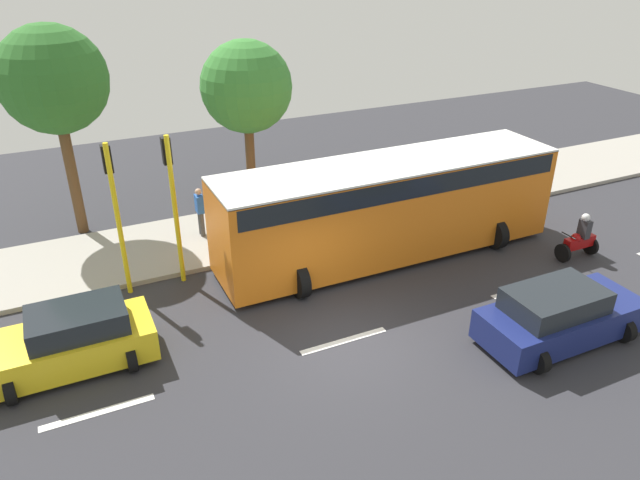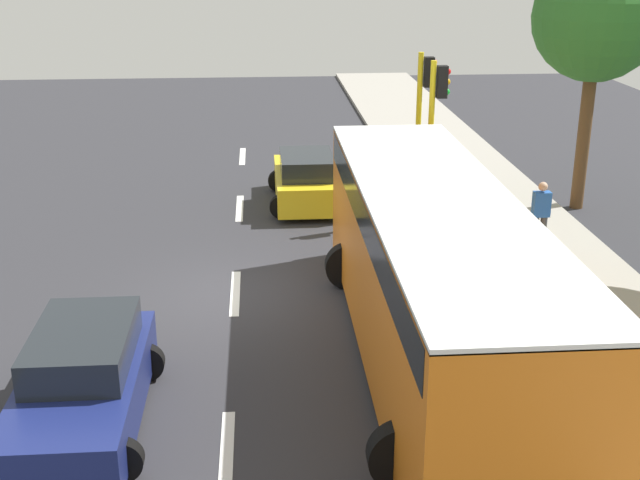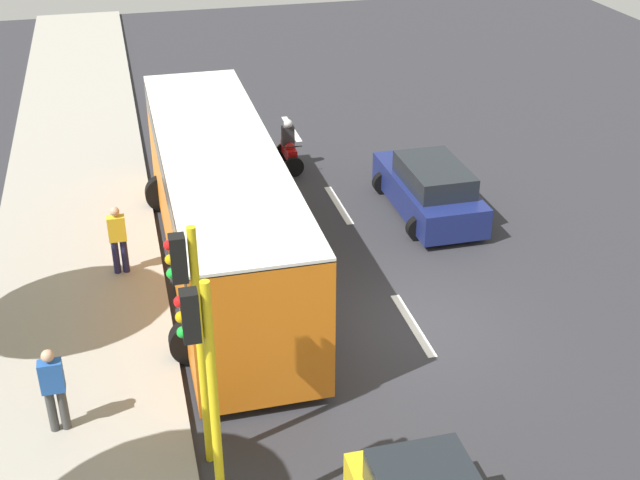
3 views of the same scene
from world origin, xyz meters
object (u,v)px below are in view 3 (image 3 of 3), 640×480
object	(u,v)px
motorcycle	(289,148)
pedestrian_by_tree	(118,238)
traffic_light_midblock	(205,379)
pedestrian_near_signal	(54,388)
city_bus	(220,199)
traffic_light_corner	(192,318)
car_dark_blue	(429,189)

from	to	relation	value
motorcycle	pedestrian_by_tree	bearing A→B (deg)	45.64
traffic_light_midblock	pedestrian_near_signal	bearing A→B (deg)	-49.97
city_bus	traffic_light_midblock	size ratio (longest dim) A/B	2.44
motorcycle	traffic_light_corner	xyz separation A→B (m)	(4.07, 11.80, 2.29)
car_dark_blue	motorcycle	xyz separation A→B (m)	(2.99, -3.88, -0.07)
car_dark_blue	pedestrian_near_signal	size ratio (longest dim) A/B	2.54
traffic_light_midblock	pedestrian_by_tree	bearing A→B (deg)	-82.32
car_dark_blue	traffic_light_midblock	distance (m)	12.03
pedestrian_near_signal	pedestrian_by_tree	distance (m)	5.41
car_dark_blue	pedestrian_by_tree	xyz separation A→B (m)	(8.15, 1.40, 0.35)
pedestrian_by_tree	traffic_light_midblock	size ratio (longest dim) A/B	0.38
traffic_light_midblock	city_bus	bearing A→B (deg)	-99.24
city_bus	traffic_light_corner	xyz separation A→B (m)	(1.29, 6.35, 1.08)
city_bus	pedestrian_by_tree	world-z (taller)	city_bus
pedestrian_near_signal	traffic_light_midblock	bearing A→B (deg)	130.03
motorcycle	traffic_light_midblock	bearing A→B (deg)	73.04
car_dark_blue	traffic_light_corner	world-z (taller)	traffic_light_corner
pedestrian_near_signal	traffic_light_midblock	distance (m)	4.13
traffic_light_corner	traffic_light_midblock	distance (m)	1.56
pedestrian_near_signal	car_dark_blue	bearing A→B (deg)	-144.76
motorcycle	traffic_light_midblock	world-z (taller)	traffic_light_midblock
car_dark_blue	motorcycle	distance (m)	4.89
motorcycle	traffic_light_corner	size ratio (longest dim) A/B	0.34
motorcycle	pedestrian_near_signal	distance (m)	12.36
motorcycle	pedestrian_by_tree	size ratio (longest dim) A/B	0.91
car_dark_blue	traffic_light_midblock	bearing A→B (deg)	53.34
traffic_light_corner	pedestrian_by_tree	bearing A→B (deg)	-80.50
pedestrian_near_signal	traffic_light_corner	world-z (taller)	traffic_light_corner
pedestrian_near_signal	traffic_light_corner	size ratio (longest dim) A/B	0.38
city_bus	motorcycle	distance (m)	6.24
pedestrian_by_tree	traffic_light_corner	size ratio (longest dim) A/B	0.38
city_bus	pedestrian_by_tree	xyz separation A→B (m)	(2.38, -0.17, -0.79)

